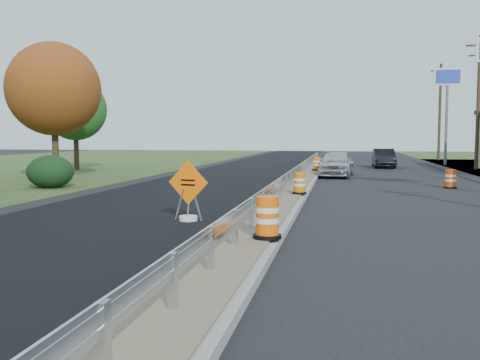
% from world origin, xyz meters
% --- Properties ---
extents(ground, '(140.00, 140.00, 0.00)m').
position_xyz_m(ground, '(0.00, 0.00, 0.00)').
color(ground, black).
rests_on(ground, ground).
extents(milled_overlay, '(7.20, 120.00, 0.01)m').
position_xyz_m(milled_overlay, '(-4.40, 10.00, 0.01)').
color(milled_overlay, black).
rests_on(milled_overlay, ground).
extents(median, '(1.60, 55.00, 0.23)m').
position_xyz_m(median, '(0.00, 8.00, 0.11)').
color(median, gray).
rests_on(median, ground).
extents(guardrail, '(0.10, 46.15, 0.72)m').
position_xyz_m(guardrail, '(0.00, 9.00, 0.73)').
color(guardrail, silver).
rests_on(guardrail, median).
extents(pylon_sign_north, '(2.20, 0.30, 7.90)m').
position_xyz_m(pylon_sign_north, '(10.50, 30.00, 6.48)').
color(pylon_sign_north, slate).
rests_on(pylon_sign_north, ground).
extents(utility_pole_nmid, '(1.90, 0.26, 9.40)m').
position_xyz_m(utility_pole_nmid, '(11.50, 24.00, 4.93)').
color(utility_pole_nmid, '#473523').
rests_on(utility_pole_nmid, ground).
extents(utility_pole_north, '(1.90, 0.26, 9.40)m').
position_xyz_m(utility_pole_north, '(11.50, 39.00, 4.93)').
color(utility_pole_north, '#473523').
rests_on(utility_pole_north, ground).
extents(hedge_north, '(2.09, 2.09, 1.52)m').
position_xyz_m(hedge_north, '(-11.00, 6.00, 0.76)').
color(hedge_north, black).
rests_on(hedge_north, ground).
extents(tree_near_red, '(4.95, 4.95, 7.35)m').
position_xyz_m(tree_near_red, '(-13.00, 10.00, 4.86)').
color(tree_near_red, '#473523').
rests_on(tree_near_red, ground).
extents(tree_near_back, '(4.29, 4.29, 6.37)m').
position_xyz_m(tree_near_back, '(-16.00, 18.00, 4.21)').
color(tree_near_back, '#473523').
rests_on(tree_near_back, ground).
extents(caution_sign, '(1.21, 0.52, 1.71)m').
position_xyz_m(caution_sign, '(-2.14, -1.96, 0.44)').
color(caution_sign, white).
rests_on(caution_sign, ground).
extents(barrel_median_near, '(0.61, 0.61, 0.89)m').
position_xyz_m(barrel_median_near, '(0.55, -5.24, 0.66)').
color(barrel_median_near, black).
rests_on(barrel_median_near, median).
extents(barrel_median_mid, '(0.54, 0.54, 0.79)m').
position_xyz_m(barrel_median_mid, '(0.55, 3.62, 0.61)').
color(barrel_median_mid, black).
rests_on(barrel_median_mid, median).
extents(barrel_median_far, '(0.56, 0.56, 0.83)m').
position_xyz_m(barrel_median_far, '(0.55, 17.50, 0.63)').
color(barrel_median_far, black).
rests_on(barrel_median_far, median).
extents(barrel_shoulder_near, '(0.58, 0.58, 0.85)m').
position_xyz_m(barrel_shoulder_near, '(7.00, 9.38, 0.41)').
color(barrel_shoulder_near, black).
rests_on(barrel_shoulder_near, ground).
extents(car_silver, '(2.23, 4.71, 1.55)m').
position_xyz_m(car_silver, '(1.80, 15.58, 0.78)').
color(car_silver, silver).
rests_on(car_silver, ground).
extents(car_dark_mid, '(1.56, 4.35, 1.43)m').
position_xyz_m(car_dark_mid, '(5.24, 25.47, 0.71)').
color(car_dark_mid, black).
rests_on(car_dark_mid, ground).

